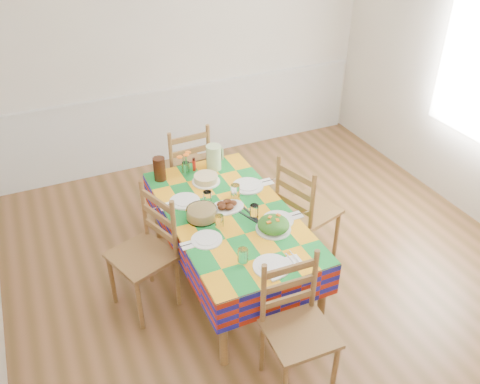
# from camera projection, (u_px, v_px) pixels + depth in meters

# --- Properties ---
(room) EXTENTS (4.58, 5.08, 2.78)m
(room) POSITION_uv_depth(u_px,v_px,m) (290.00, 146.00, 3.70)
(room) COLOR brown
(room) RESTS_ON ground
(wainscot) EXTENTS (4.41, 0.06, 0.92)m
(wainscot) POSITION_uv_depth(u_px,v_px,m) (185.00, 120.00, 6.06)
(wainscot) COLOR silver
(wainscot) RESTS_ON room
(dining_table) EXTENTS (0.96, 1.79, 0.70)m
(dining_table) POSITION_uv_depth(u_px,v_px,m) (230.00, 221.00, 4.15)
(dining_table) COLOR brown
(dining_table) RESTS_ON room
(setting_near_head) EXTENTS (0.43, 0.29, 0.13)m
(setting_near_head) POSITION_uv_depth(u_px,v_px,m) (262.00, 262.00, 3.56)
(setting_near_head) COLOR white
(setting_near_head) RESTS_ON dining_table
(setting_left_near) EXTENTS (0.43, 0.26, 0.11)m
(setting_left_near) POSITION_uv_depth(u_px,v_px,m) (211.00, 233.00, 3.85)
(setting_left_near) COLOR white
(setting_left_near) RESTS_ON dining_table
(setting_left_far) EXTENTS (0.47, 0.28, 0.12)m
(setting_left_far) POSITION_uv_depth(u_px,v_px,m) (192.00, 200.00, 4.22)
(setting_left_far) COLOR white
(setting_left_far) RESTS_ON dining_table
(setting_right_near) EXTENTS (0.47, 0.27, 0.12)m
(setting_right_near) POSITION_uv_depth(u_px,v_px,m) (270.00, 217.00, 4.03)
(setting_right_near) COLOR white
(setting_right_near) RESTS_ON dining_table
(setting_right_far) EXTENTS (0.52, 0.30, 0.13)m
(setting_right_far) POSITION_uv_depth(u_px,v_px,m) (244.00, 188.00, 4.37)
(setting_right_far) COLOR white
(setting_right_far) RESTS_ON dining_table
(meat_platter) EXTENTS (0.29, 0.21, 0.06)m
(meat_platter) POSITION_uv_depth(u_px,v_px,m) (227.00, 206.00, 4.16)
(meat_platter) COLOR white
(meat_platter) RESTS_ON dining_table
(salad_platter) EXTENTS (0.28, 0.28, 0.12)m
(salad_platter) POSITION_uv_depth(u_px,v_px,m) (273.00, 225.00, 3.90)
(salad_platter) COLOR white
(salad_platter) RESTS_ON dining_table
(pasta_bowl) EXTENTS (0.25, 0.25, 0.09)m
(pasta_bowl) POSITION_uv_depth(u_px,v_px,m) (202.00, 214.00, 4.03)
(pasta_bowl) COLOR white
(pasta_bowl) RESTS_ON dining_table
(cake) EXTENTS (0.25, 0.25, 0.07)m
(cake) POSITION_uv_depth(u_px,v_px,m) (206.00, 179.00, 4.49)
(cake) COLOR white
(cake) RESTS_ON dining_table
(serving_utensils) EXTENTS (0.12, 0.26, 0.01)m
(serving_utensils) POSITION_uv_depth(u_px,v_px,m) (249.00, 215.00, 4.08)
(serving_utensils) COLOR black
(serving_utensils) RESTS_ON dining_table
(flower_vase) EXTENTS (0.14, 0.12, 0.23)m
(flower_vase) POSITION_uv_depth(u_px,v_px,m) (186.00, 165.00, 4.57)
(flower_vase) COLOR white
(flower_vase) RESTS_ON dining_table
(hot_sauce) EXTENTS (0.03, 0.03, 0.13)m
(hot_sauce) POSITION_uv_depth(u_px,v_px,m) (194.00, 164.00, 4.64)
(hot_sauce) COLOR red
(hot_sauce) RESTS_ON dining_table
(green_pitcher) EXTENTS (0.14, 0.14, 0.23)m
(green_pitcher) POSITION_uv_depth(u_px,v_px,m) (214.00, 157.00, 4.64)
(green_pitcher) COLOR #ACCD91
(green_pitcher) RESTS_ON dining_table
(tea_pitcher) EXTENTS (0.11, 0.11, 0.22)m
(tea_pitcher) POSITION_uv_depth(u_px,v_px,m) (159.00, 169.00, 4.49)
(tea_pitcher) COLOR black
(tea_pitcher) RESTS_ON dining_table
(name_card) EXTENTS (0.07, 0.02, 0.01)m
(name_card) POSITION_uv_depth(u_px,v_px,m) (276.00, 279.00, 3.45)
(name_card) COLOR white
(name_card) RESTS_ON dining_table
(chair_near) EXTENTS (0.45, 0.43, 0.99)m
(chair_near) POSITION_uv_depth(u_px,v_px,m) (297.00, 328.00, 3.37)
(chair_near) COLOR brown
(chair_near) RESTS_ON room
(chair_far) EXTENTS (0.47, 0.45, 1.01)m
(chair_far) POSITION_uv_depth(u_px,v_px,m) (186.00, 170.00, 5.08)
(chair_far) COLOR brown
(chair_far) RESTS_ON room
(chair_left) EXTENTS (0.56, 0.57, 1.03)m
(chair_left) POSITION_uv_depth(u_px,v_px,m) (146.00, 253.00, 3.99)
(chair_left) COLOR brown
(chair_left) RESTS_ON room
(chair_right) EXTENTS (0.55, 0.57, 1.04)m
(chair_right) POSITION_uv_depth(u_px,v_px,m) (305.00, 211.00, 4.44)
(chair_right) COLOR brown
(chair_right) RESTS_ON room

